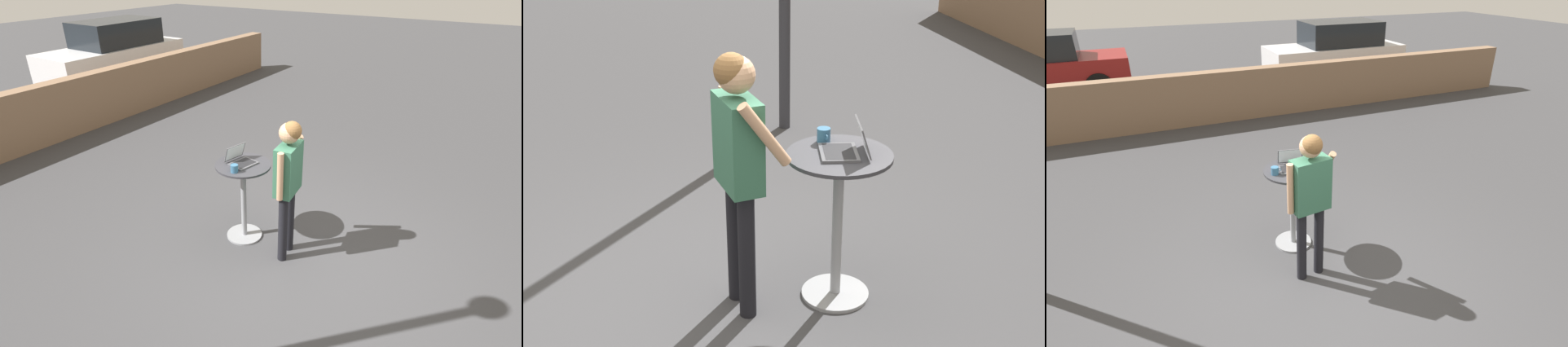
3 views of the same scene
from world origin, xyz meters
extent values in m
plane|color=#3D3D3F|center=(0.00, 0.00, 0.00)|extent=(50.00, 50.00, 0.00)
cube|color=#84664C|center=(0.00, 5.97, 0.58)|extent=(16.69, 0.35, 1.15)
cylinder|color=gray|center=(0.06, 0.88, 0.01)|extent=(0.46, 0.46, 0.03)
cylinder|color=gray|center=(0.06, 0.88, 0.53)|extent=(0.07, 0.07, 1.01)
cylinder|color=#333338|center=(0.06, 0.88, 1.04)|extent=(0.68, 0.68, 0.02)
cube|color=#515156|center=(0.06, 0.87, 1.06)|extent=(0.35, 0.30, 0.02)
cube|color=black|center=(0.06, 0.87, 1.07)|extent=(0.30, 0.24, 0.00)
cube|color=#515156|center=(0.10, 1.02, 1.17)|extent=(0.31, 0.14, 0.20)
cube|color=white|center=(0.10, 1.01, 1.17)|extent=(0.28, 0.12, 0.17)
cylinder|color=#336084|center=(-0.16, 0.84, 1.10)|extent=(0.09, 0.09, 0.09)
torus|color=#336084|center=(-0.10, 0.84, 1.10)|extent=(0.04, 0.01, 0.04)
cylinder|color=black|center=(-0.09, 0.22, 0.44)|extent=(0.11, 0.11, 0.89)
cylinder|color=black|center=(0.13, 0.25, 0.44)|extent=(0.11, 0.11, 0.89)
cube|color=#33664C|center=(0.02, 0.23, 1.18)|extent=(0.43, 0.25, 0.59)
sphere|color=tan|center=(0.02, 0.23, 1.61)|extent=(0.23, 0.23, 0.23)
sphere|color=brown|center=(0.02, 0.20, 1.64)|extent=(0.21, 0.21, 0.21)
cylinder|color=tan|center=(-0.22, 0.20, 1.19)|extent=(0.07, 0.07, 0.56)
cylinder|color=tan|center=(0.25, 0.35, 1.31)|extent=(0.11, 0.33, 0.43)
cylinder|color=black|center=(-2.37, 10.73, 0.35)|extent=(0.71, 0.24, 0.70)
cylinder|color=black|center=(-2.33, 9.03, 0.35)|extent=(0.71, 0.24, 0.70)
cube|color=silver|center=(4.39, 8.39, 0.69)|extent=(4.19, 1.65, 0.79)
cube|color=black|center=(4.60, 8.39, 1.43)|extent=(2.31, 1.45, 0.69)
cylinder|color=black|center=(3.09, 7.62, 0.33)|extent=(0.65, 0.22, 0.65)
cylinder|color=black|center=(3.10, 9.18, 0.33)|extent=(0.65, 0.22, 0.65)
cylinder|color=black|center=(5.68, 7.61, 0.33)|extent=(0.65, 0.22, 0.65)
cylinder|color=black|center=(5.69, 9.16, 0.33)|extent=(0.65, 0.22, 0.65)
camera|label=1|loc=(-3.56, -1.65, 3.23)|focal=28.00mm
camera|label=2|loc=(4.04, -0.57, 2.83)|focal=50.00mm
camera|label=3|loc=(-1.48, -3.16, 3.18)|focal=28.00mm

